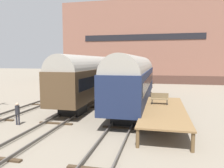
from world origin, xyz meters
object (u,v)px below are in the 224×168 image
Objects in this scene: bench at (160,98)px; person_worker at (17,112)px; train_car_brown at (92,76)px; train_car_navy at (134,78)px.

bench is 0.85× the size of person_worker.
train_car_brown reaches higher than bench.
train_car_brown is at bearing 74.84° from person_worker.
train_car_navy reaches higher than bench.
train_car_navy is 10.66× the size of person_worker.
train_car_brown is 11.97× the size of bench.
bench is at bearing -57.01° from train_car_navy.
train_car_brown reaches higher than train_car_navy.
person_worker is at bearing -156.64° from bench.
person_worker is (-2.59, -9.55, -1.98)m from train_car_brown.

